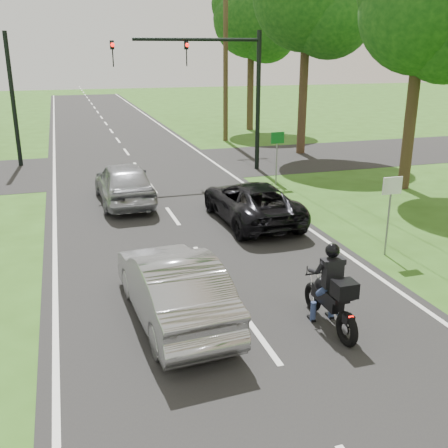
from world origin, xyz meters
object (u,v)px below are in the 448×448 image
Objects in this scene: silver_sedan at (173,286)px; sign_green at (277,145)px; dark_suv at (251,202)px; sign_white at (391,197)px; silver_suv at (124,182)px; traffic_signal at (218,76)px; utility_pole_far at (226,52)px; motorcycle_rider at (332,296)px.

silver_sedan is 11.66m from sign_green.
sign_white is at bearing 121.66° from dark_suv.
silver_suv is (-3.56, 3.29, 0.11)m from dark_suv.
dark_suv is 5.07m from sign_green.
sign_green is (1.56, -3.02, -2.54)m from traffic_signal.
sign_white is (1.36, -11.02, -2.54)m from traffic_signal.
silver_suv is at bearing -122.05° from utility_pole_far.
dark_suv is at bearing -104.45° from utility_pole_far.
silver_suv is at bearing 105.24° from motorcycle_rider.
utility_pole_far reaches higher than traffic_signal.
dark_suv is 2.16× the size of sign_green.
sign_green reaches higher than silver_sedan.
motorcycle_rider is at bearing 81.93° from dark_suv.
utility_pole_far reaches higher than silver_suv.
silver_suv is 2.07× the size of sign_green.
sign_green reaches higher than silver_suv.
sign_green is at bearing -172.78° from silver_suv.
silver_suv is 0.69× the size of traffic_signal.
traffic_signal is (4.73, 12.79, 3.41)m from silver_sedan.
dark_suv is at bearing -121.87° from sign_green.
traffic_signal is at bearing -99.49° from dark_suv.
sign_green is at bearing 72.68° from motorcycle_rider.
silver_suv is (-2.73, 10.09, 0.07)m from motorcycle_rider.
motorcycle_rider is at bearing 152.41° from silver_sedan.
silver_suv is 0.44× the size of utility_pole_far.
sign_green is (6.19, 0.94, 0.84)m from silver_suv.
utility_pole_far is 4.71× the size of sign_green.
traffic_signal is at bearing -114.18° from silver_sedan.
sign_white is (3.26, 3.02, 0.91)m from motorcycle_rider.
dark_suv is 1.06× the size of silver_sedan.
motorcycle_rider reaches higher than silver_sedan.
silver_sedan is 0.68× the size of traffic_signal.
sign_white reaches higher than dark_suv.
utility_pole_far is at bearing -113.94° from silver_sedan.
silver_suv is (0.11, 8.84, 0.04)m from silver_sedan.
utility_pole_far is 11.63m from sign_green.
dark_suv is 2.16× the size of sign_white.
utility_pole_far is (7.60, 20.80, 4.36)m from silver_sedan.
silver_sedan is 6.41m from sign_white.
sign_green reaches higher than dark_suv.
dark_suv is 6.65m from silver_sedan.
utility_pole_far reaches higher than sign_green.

